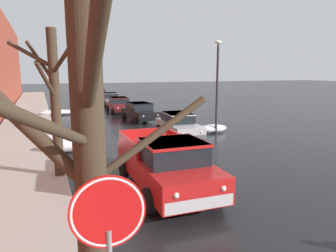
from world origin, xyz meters
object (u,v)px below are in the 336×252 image
(sedan_black_parked_kerbside_mid, at_px, (140,112))
(sedan_grey_queued_behind_truck, at_px, (111,99))
(sedan_silver_parked_kerbside_close, at_px, (178,125))
(sedan_maroon_parked_far_down_block, at_px, (119,104))
(bare_tree_at_the_corner, at_px, (78,143))
(pickup_truck_red_approaching_near_lane, at_px, (166,164))
(street_lamp_post, at_px, (217,82))
(sedan_red_at_far_intersection, at_px, (98,94))
(bare_tree_second_along_sidewalk, at_px, (54,98))
(stop_sign_at_corner, at_px, (109,236))

(sedan_black_parked_kerbside_mid, bearing_deg, sedan_grey_queued_behind_truck, 88.78)
(sedan_silver_parked_kerbside_close, height_order, sedan_grey_queued_behind_truck, same)
(sedan_maroon_parked_far_down_block, bearing_deg, sedan_grey_queued_behind_truck, 85.34)
(bare_tree_at_the_corner, relative_size, pickup_truck_red_approaching_near_lane, 1.12)
(sedan_silver_parked_kerbside_close, relative_size, street_lamp_post, 0.78)
(sedan_maroon_parked_far_down_block, distance_m, sedan_red_at_far_intersection, 13.80)
(bare_tree_second_along_sidewalk, xyz_separation_m, pickup_truck_red_approaching_near_lane, (3.14, -2.45, -2.01))
(sedan_grey_queued_behind_truck, relative_size, sedan_red_at_far_intersection, 1.01)
(sedan_black_parked_kerbside_mid, bearing_deg, stop_sign_at_corner, -108.05)
(pickup_truck_red_approaching_near_lane, distance_m, sedan_silver_parked_kerbside_close, 8.15)
(bare_tree_at_the_corner, bearing_deg, sedan_silver_parked_kerbside_close, 61.37)
(pickup_truck_red_approaching_near_lane, xyz_separation_m, sedan_grey_queued_behind_truck, (3.63, 25.42, -0.13))
(bare_tree_at_the_corner, distance_m, street_lamp_post, 15.88)
(sedan_silver_parked_kerbside_close, relative_size, sedan_grey_queued_behind_truck, 1.01)
(sedan_black_parked_kerbside_mid, distance_m, sedan_grey_queued_behind_truck, 11.70)
(sedan_black_parked_kerbside_mid, bearing_deg, pickup_truck_red_approaching_near_lane, -103.87)
(stop_sign_at_corner, bearing_deg, sedan_red_at_far_intersection, 80.31)
(pickup_truck_red_approaching_near_lane, height_order, sedan_red_at_far_intersection, pickup_truck_red_approaching_near_lane)
(sedan_black_parked_kerbside_mid, relative_size, sedan_grey_queued_behind_truck, 0.94)
(sedan_black_parked_kerbside_mid, xyz_separation_m, stop_sign_at_corner, (-6.42, -19.70, 1.43))
(pickup_truck_red_approaching_near_lane, bearing_deg, bare_tree_second_along_sidewalk, 142.09)
(sedan_black_parked_kerbside_mid, relative_size, stop_sign_at_corner, 1.43)
(pickup_truck_red_approaching_near_lane, distance_m, sedan_red_at_far_intersection, 33.31)
(bare_tree_second_along_sidewalk, bearing_deg, stop_sign_at_corner, -89.25)
(bare_tree_second_along_sidewalk, height_order, sedan_maroon_parked_far_down_block, bare_tree_second_along_sidewalk)
(bare_tree_second_along_sidewalk, height_order, street_lamp_post, street_lamp_post)
(bare_tree_second_along_sidewalk, bearing_deg, sedan_grey_queued_behind_truck, 73.56)
(sedan_red_at_far_intersection, distance_m, street_lamp_post, 26.00)
(sedan_silver_parked_kerbside_close, relative_size, sedan_black_parked_kerbside_mid, 1.08)
(sedan_silver_parked_kerbside_close, relative_size, stop_sign_at_corner, 1.55)
(bare_tree_at_the_corner, relative_size, stop_sign_at_corner, 2.10)
(sedan_maroon_parked_far_down_block, relative_size, sedan_red_at_far_intersection, 0.99)
(stop_sign_at_corner, bearing_deg, sedan_silver_parked_kerbside_close, 63.11)
(sedan_silver_parked_kerbside_close, height_order, sedan_maroon_parked_far_down_block, same)
(bare_tree_at_the_corner, height_order, sedan_maroon_parked_far_down_block, bare_tree_at_the_corner)
(bare_tree_second_along_sidewalk, bearing_deg, bare_tree_at_the_corner, -90.58)
(sedan_red_at_far_intersection, bearing_deg, sedan_black_parked_kerbside_mid, -90.76)
(sedan_silver_parked_kerbside_close, xyz_separation_m, street_lamp_post, (2.58, 0.08, 2.38))
(sedan_silver_parked_kerbside_close, bearing_deg, stop_sign_at_corner, -116.89)
(sedan_silver_parked_kerbside_close, bearing_deg, sedan_red_at_far_intersection, 90.09)
(sedan_silver_parked_kerbside_close, height_order, street_lamp_post, street_lamp_post)
(bare_tree_second_along_sidewalk, height_order, sedan_red_at_far_intersection, bare_tree_second_along_sidewalk)
(pickup_truck_red_approaching_near_lane, bearing_deg, street_lamp_post, 49.55)
(pickup_truck_red_approaching_near_lane, relative_size, sedan_red_at_far_intersection, 1.24)
(sedan_black_parked_kerbside_mid, bearing_deg, sedan_red_at_far_intersection, 89.24)
(bare_tree_second_along_sidewalk, xyz_separation_m, sedan_red_at_far_intersection, (6.79, 30.66, -2.14))
(sedan_maroon_parked_far_down_block, height_order, street_lamp_post, street_lamp_post)
(pickup_truck_red_approaching_near_lane, xyz_separation_m, sedan_black_parked_kerbside_mid, (3.39, 13.72, -0.13))
(pickup_truck_red_approaching_near_lane, bearing_deg, sedan_black_parked_kerbside_mid, 76.13)
(sedan_black_parked_kerbside_mid, relative_size, street_lamp_post, 0.72)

